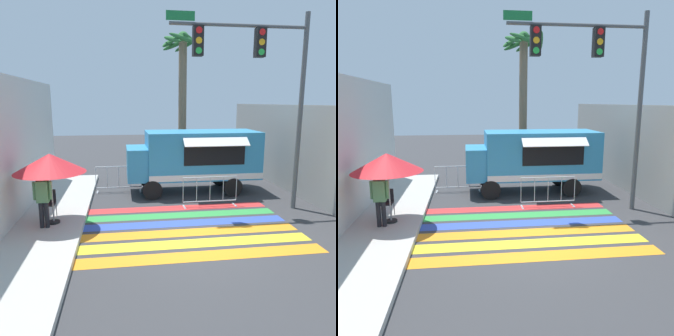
{
  "view_description": "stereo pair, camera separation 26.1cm",
  "coord_description": "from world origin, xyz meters",
  "views": [
    {
      "loc": [
        -1.99,
        -8.47,
        3.78
      ],
      "look_at": [
        -0.33,
        3.05,
        1.42
      ],
      "focal_mm": 35.0,
      "sensor_mm": 36.0,
      "label": 1
    },
    {
      "loc": [
        -1.73,
        -8.5,
        3.78
      ],
      "look_at": [
        -0.33,
        3.05,
        1.42
      ],
      "focal_mm": 35.0,
      "sensor_mm": 36.0,
      "label": 2
    }
  ],
  "objects": [
    {
      "name": "vendor_person",
      "position": [
        -4.27,
        1.02,
        1.09
      ],
      "size": [
        0.53,
        0.22,
        1.65
      ],
      "rotation": [
        0.0,
        0.0,
        0.3
      ],
      "color": "black",
      "rests_on": "sidewalk_left"
    },
    {
      "name": "palm_tree",
      "position": [
        1.35,
        9.24,
        4.82
      ],
      "size": [
        2.33,
        2.2,
        7.36
      ],
      "color": "#7A664C",
      "rests_on": "ground_plane"
    },
    {
      "name": "traffic_signal_pole",
      "position": [
        2.65,
        2.1,
        4.73
      ],
      "size": [
        4.73,
        0.29,
        6.63
      ],
      "color": "#515456",
      "rests_on": "ground_plane"
    },
    {
      "name": "barricade_front",
      "position": [
        1.17,
        2.72,
        0.56
      ],
      "size": [
        2.02,
        0.44,
        1.13
      ],
      "color": "#B7BABF",
      "rests_on": "ground_plane"
    },
    {
      "name": "food_truck",
      "position": [
        0.94,
        4.82,
        1.54
      ],
      "size": [
        5.46,
        2.5,
        2.58
      ],
      "color": "#338CBF",
      "rests_on": "ground_plane"
    },
    {
      "name": "ground_plane",
      "position": [
        0.0,
        0.0,
        0.0
      ],
      "size": [
        60.0,
        60.0,
        0.0
      ],
      "primitive_type": "plane",
      "color": "#38383A"
    },
    {
      "name": "concrete_wall_right",
      "position": [
        5.16,
        3.0,
        1.83
      ],
      "size": [
        0.2,
        16.0,
        3.66
      ],
      "color": "gray",
      "rests_on": "ground_plane"
    },
    {
      "name": "patio_umbrella",
      "position": [
        -4.08,
        1.37,
        2.01
      ],
      "size": [
        2.09,
        2.09,
        2.14
      ],
      "color": "black",
      "rests_on": "sidewalk_left"
    },
    {
      "name": "crosswalk_painted",
      "position": [
        0.0,
        0.79,
        0.0
      ],
      "size": [
        6.4,
        4.36,
        0.01
      ],
      "color": "orange",
      "rests_on": "ground_plane"
    },
    {
      "name": "barricade_side",
      "position": [
        -2.13,
        5.2,
        0.56
      ],
      "size": [
        1.94,
        0.44,
        1.13
      ],
      "color": "#B7BABF",
      "rests_on": "ground_plane"
    },
    {
      "name": "folding_chair",
      "position": [
        -4.32,
        1.92,
        0.69
      ],
      "size": [
        0.42,
        0.42,
        0.88
      ],
      "rotation": [
        0.0,
        0.0,
        0.34
      ],
      "color": "#4C4C51",
      "rests_on": "sidewalk_left"
    }
  ]
}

